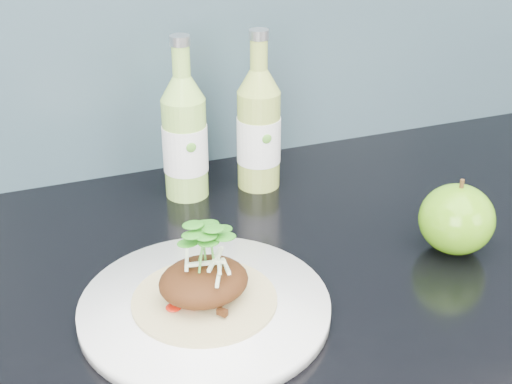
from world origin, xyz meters
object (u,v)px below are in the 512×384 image
Objects in this scene: dinner_plate at (205,308)px; green_apple at (457,219)px; cider_bottle_left at (185,138)px; cider_bottle_right at (259,129)px.

green_apple is at bearing 2.78° from dinner_plate.
cider_bottle_left is at bearing 135.52° from green_apple.
dinner_plate is 0.29m from cider_bottle_left.
cider_bottle_left is 0.10m from cider_bottle_right.
cider_bottle_left and cider_bottle_right have the same top height.
cider_bottle_left is at bearing 171.56° from cider_bottle_right.
cider_bottle_left is at bearing 77.80° from dinner_plate.
cider_bottle_right is (-0.16, 0.24, 0.04)m from green_apple.
cider_bottle_right reaches higher than dinner_plate.
dinner_plate is 2.90× the size of green_apple.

